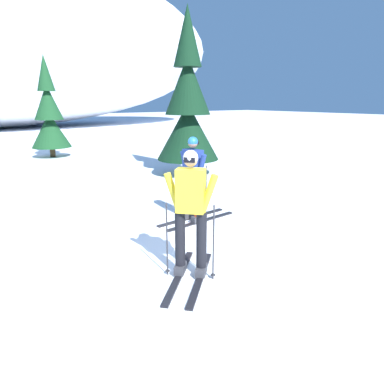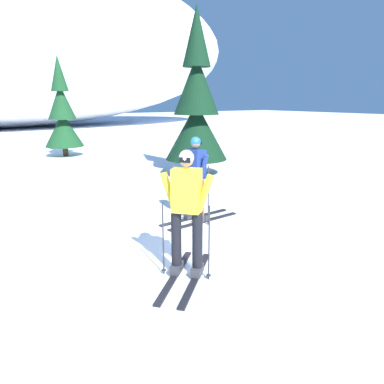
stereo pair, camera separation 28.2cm
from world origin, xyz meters
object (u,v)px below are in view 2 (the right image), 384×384
skier_navy_jacket (196,178)px  pine_tree_center_right (62,115)px  skier_yellow_jacket (187,212)px  pine_tree_far_right (196,108)px

skier_navy_jacket → pine_tree_center_right: pine_tree_center_right is taller
skier_yellow_jacket → pine_tree_far_right: pine_tree_far_right is taller
pine_tree_center_right → pine_tree_far_right: bearing=-67.4°
skier_navy_jacket → pine_tree_center_right: (-0.14, 10.66, 0.90)m
skier_navy_jacket → pine_tree_far_right: bearing=56.6°
skier_yellow_jacket → skier_navy_jacket: size_ratio=1.01×
skier_yellow_jacket → pine_tree_center_right: pine_tree_center_right is taller
pine_tree_far_right → skier_yellow_jacket: bearing=-124.4°
pine_tree_far_right → pine_tree_center_right: bearing=112.6°
skier_navy_jacket → pine_tree_far_right: size_ratio=0.34×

